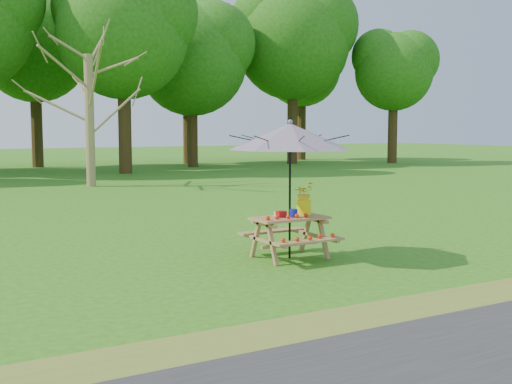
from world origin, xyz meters
TOP-DOWN VIEW (x-y plane):
  - ground at (0.00, 0.00)m, footprint 120.00×120.00m
  - drygrass_strip at (0.00, -2.80)m, footprint 120.00×1.20m
  - picnic_table at (2.90, 0.50)m, footprint 1.20×1.32m
  - patio_umbrella at (2.90, 0.50)m, footprint 2.52×2.52m
  - produce_bins at (2.84, 0.52)m, footprint 0.31×0.36m
  - tomatoes_row at (2.75, 0.32)m, footprint 0.77×0.13m
  - flower_bucket at (3.25, 0.62)m, footprint 0.41×0.39m

SIDE VIEW (x-z plane):
  - ground at x=0.00m, z-range 0.00..0.00m
  - drygrass_strip at x=0.00m, z-range 0.00..0.01m
  - picnic_table at x=2.90m, z-range -0.01..0.66m
  - tomatoes_row at x=2.75m, z-range 0.67..0.74m
  - produce_bins at x=2.84m, z-range 0.66..0.79m
  - flower_bucket at x=3.25m, z-range 0.69..1.22m
  - patio_umbrella at x=2.90m, z-range 0.82..3.07m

